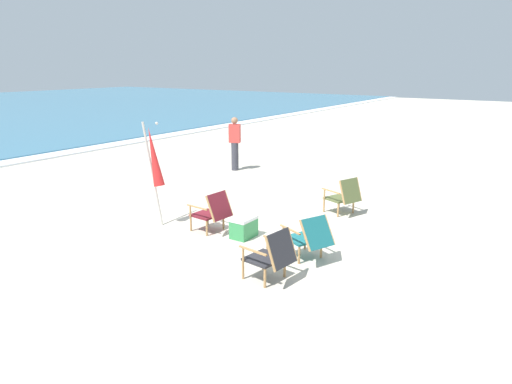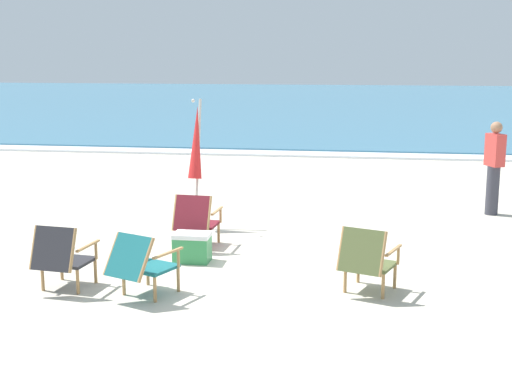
% 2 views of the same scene
% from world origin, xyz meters
% --- Properties ---
extents(ground_plane, '(80.00, 80.00, 0.00)m').
position_xyz_m(ground_plane, '(0.00, 0.00, 0.00)').
color(ground_plane, beige).
extents(sea, '(80.00, 40.00, 0.10)m').
position_xyz_m(sea, '(0.00, 30.70, 0.05)').
color(sea, teal).
rests_on(sea, ground).
extents(surf_band, '(80.00, 1.10, 0.06)m').
position_xyz_m(surf_band, '(0.00, 10.40, 0.03)').
color(surf_band, white).
rests_on(surf_band, ground).
extents(beach_chair_back_left, '(0.66, 0.75, 0.81)m').
position_xyz_m(beach_chair_back_left, '(-1.90, -1.47, 0.43)').
color(beach_chair_back_left, '#28282D').
rests_on(beach_chair_back_left, ground).
extents(beach_chair_far_center, '(0.83, 0.94, 0.77)m').
position_xyz_m(beach_chair_far_center, '(-0.90, -1.56, 0.42)').
color(beach_chair_far_center, '#196066').
rests_on(beach_chair_far_center, ground).
extents(beach_chair_front_right, '(0.63, 0.74, 0.81)m').
position_xyz_m(beach_chair_front_right, '(-0.76, 0.60, 0.43)').
color(beach_chair_front_right, maroon).
rests_on(beach_chair_front_right, ground).
extents(beach_chair_mid_center, '(0.77, 0.83, 0.82)m').
position_xyz_m(beach_chair_mid_center, '(1.67, -1.06, 0.43)').
color(beach_chair_mid_center, '#515B33').
rests_on(beach_chair_mid_center, ground).
extents(umbrella_furled_red, '(0.24, 0.53, 2.09)m').
position_xyz_m(umbrella_furled_red, '(-1.03, 1.84, 1.37)').
color(umbrella_furled_red, '#B7B2A8').
rests_on(umbrella_furled_red, ground).
extents(person_near_chairs, '(0.33, 0.39, 1.63)m').
position_xyz_m(person_near_chairs, '(3.86, 3.51, 0.84)').
color(person_near_chairs, '#383842').
rests_on(person_near_chairs, ground).
extents(cooler_box, '(0.49, 0.35, 0.40)m').
position_xyz_m(cooler_box, '(-0.66, -0.07, 0.20)').
color(cooler_box, '#338C4C').
rests_on(cooler_box, ground).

